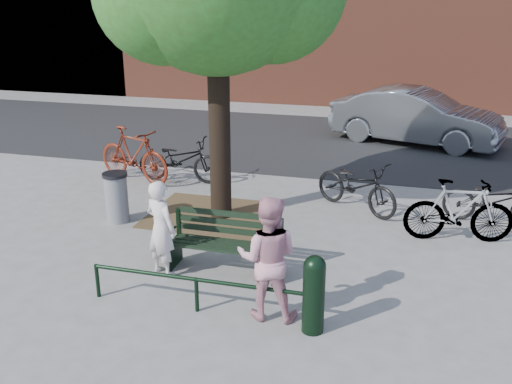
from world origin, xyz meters
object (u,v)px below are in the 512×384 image
(person_right, at_px, (268,258))
(bollard, at_px, (314,291))
(parked_car, at_px, (416,117))
(park_bench, at_px, (226,242))
(litter_bin, at_px, (117,197))
(bicycle_c, at_px, (357,186))
(person_left, at_px, (161,228))

(person_right, xyz_separation_m, bollard, (0.65, -0.21, -0.28))
(person_right, xyz_separation_m, parked_car, (1.78, 10.12, -0.07))
(park_bench, distance_m, litter_bin, 2.95)
(parked_car, bearing_deg, bicycle_c, -173.93)
(person_left, distance_m, bollard, 2.68)
(bollard, distance_m, bicycle_c, 4.50)
(person_right, relative_size, litter_bin, 1.78)
(park_bench, distance_m, bicycle_c, 3.57)
(park_bench, height_order, litter_bin, park_bench)
(person_right, xyz_separation_m, bicycle_c, (0.72, 4.29, -0.33))
(person_right, distance_m, litter_bin, 4.37)
(person_right, height_order, litter_bin, person_right)
(person_left, distance_m, parked_car, 10.05)
(bicycle_c, height_order, parked_car, parked_car)
(bollard, height_order, parked_car, parked_car)
(bollard, bearing_deg, bicycle_c, 89.10)
(bicycle_c, bearing_deg, person_left, 177.68)
(bicycle_c, bearing_deg, litter_bin, 146.26)
(person_left, bearing_deg, bollard, -177.32)
(bicycle_c, bearing_deg, bollard, -147.25)
(bollard, relative_size, litter_bin, 1.11)
(bollard, height_order, bicycle_c, bollard)
(person_left, xyz_separation_m, bicycle_c, (2.57, 3.54, -0.24))
(bollard, bearing_deg, person_left, 159.12)
(person_left, bearing_deg, bicycle_c, -102.41)
(park_bench, relative_size, litter_bin, 1.82)
(park_bench, xyz_separation_m, parked_car, (2.73, 8.99, 0.30))
(person_right, relative_size, parked_car, 0.36)
(bollard, distance_m, litter_bin, 5.01)
(person_right, height_order, parked_car, person_right)
(bicycle_c, bearing_deg, parked_car, 23.33)
(person_left, xyz_separation_m, person_right, (1.85, -0.75, 0.09))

